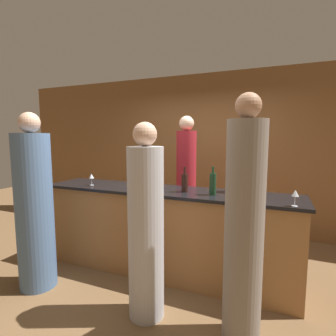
# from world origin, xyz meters

# --- Properties ---
(ground_plane) EXTENTS (14.00, 14.00, 0.00)m
(ground_plane) POSITION_xyz_m (0.00, 0.00, 0.00)
(ground_plane) COLOR brown
(back_wall) EXTENTS (8.00, 0.06, 2.80)m
(back_wall) POSITION_xyz_m (0.00, 1.84, 1.40)
(back_wall) COLOR brown
(back_wall) RESTS_ON ground_plane
(bar_counter) EXTENTS (3.14, 0.64, 1.05)m
(bar_counter) POSITION_xyz_m (0.00, 0.00, 0.53)
(bar_counter) COLOR #996638
(bar_counter) RESTS_ON ground_plane
(bartender) EXTENTS (0.29, 0.29, 1.98)m
(bartender) POSITION_xyz_m (0.03, 0.75, 0.94)
(bartender) COLOR maroon
(bartender) RESTS_ON ground_plane
(guest_0) EXTENTS (0.33, 0.33, 1.81)m
(guest_0) POSITION_xyz_m (0.16, -0.79, 0.85)
(guest_0) COLOR #B2B2B7
(guest_0) RESTS_ON ground_plane
(guest_1) EXTENTS (0.31, 0.31, 2.01)m
(guest_1) POSITION_xyz_m (1.02, -0.73, 0.95)
(guest_1) COLOR gray
(guest_1) RESTS_ON ground_plane
(guest_2) EXTENTS (0.39, 0.39, 1.94)m
(guest_2) POSITION_xyz_m (-1.19, -0.82, 0.90)
(guest_2) COLOR #4C6B93
(guest_2) RESTS_ON ground_plane
(wine_bottle_0) EXTENTS (0.07, 0.07, 0.31)m
(wine_bottle_0) POSITION_xyz_m (0.61, -0.07, 1.18)
(wine_bottle_0) COLOR #19381E
(wine_bottle_0) RESTS_ON bar_counter
(wine_bottle_1) EXTENTS (0.08, 0.08, 0.30)m
(wine_bottle_1) POSITION_xyz_m (0.99, 0.20, 1.17)
(wine_bottle_1) COLOR black
(wine_bottle_1) RESTS_ON bar_counter
(wine_bottle_2) EXTENTS (0.07, 0.07, 0.29)m
(wine_bottle_2) POSITION_xyz_m (0.28, -0.04, 1.16)
(wine_bottle_2) COLOR black
(wine_bottle_2) RESTS_ON bar_counter
(ice_bucket) EXTENTS (0.17, 0.17, 0.20)m
(ice_bucket) POSITION_xyz_m (0.80, 0.17, 1.15)
(ice_bucket) COLOR #9E9993
(ice_bucket) RESTS_ON bar_counter
(wine_glass_0) EXTENTS (0.08, 0.08, 0.16)m
(wine_glass_0) POSITION_xyz_m (1.10, 0.01, 1.18)
(wine_glass_0) COLOR silver
(wine_glass_0) RESTS_ON bar_counter
(wine_glass_1) EXTENTS (0.06, 0.06, 0.15)m
(wine_glass_1) POSITION_xyz_m (1.41, -0.25, 1.16)
(wine_glass_1) COLOR silver
(wine_glass_1) RESTS_ON bar_counter
(wine_glass_2) EXTENTS (0.06, 0.06, 0.15)m
(wine_glass_2) POSITION_xyz_m (-0.98, -0.12, 1.17)
(wine_glass_2) COLOR silver
(wine_glass_2) RESTS_ON bar_counter
(wine_glass_3) EXTENTS (0.06, 0.06, 0.17)m
(wine_glass_3) POSITION_xyz_m (0.85, -0.01, 1.18)
(wine_glass_3) COLOR silver
(wine_glass_3) RESTS_ON bar_counter
(wine_glass_4) EXTENTS (0.08, 0.08, 0.17)m
(wine_glass_4) POSITION_xyz_m (-0.24, -0.07, 1.18)
(wine_glass_4) COLOR silver
(wine_glass_4) RESTS_ON bar_counter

